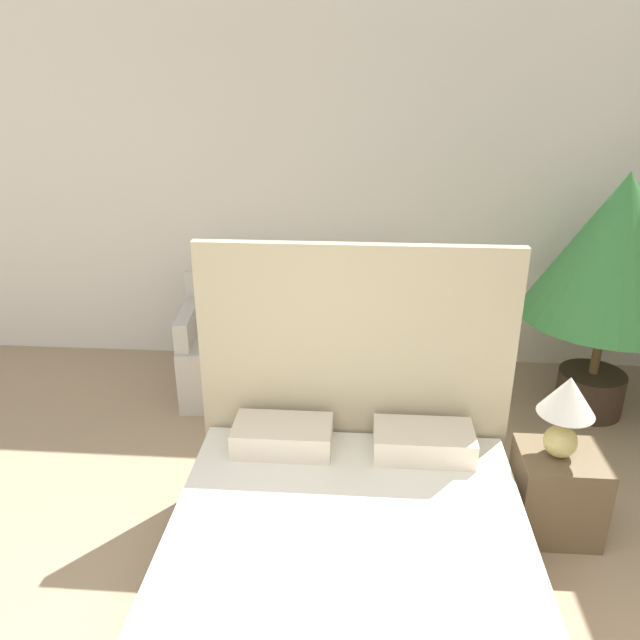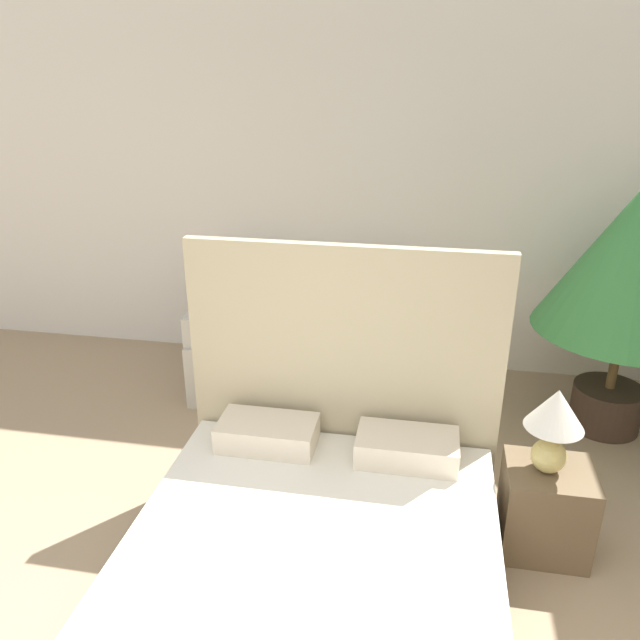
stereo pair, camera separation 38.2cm
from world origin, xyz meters
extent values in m
cube|color=silver|center=(0.00, 3.96, 1.45)|extent=(10.00, 0.06, 2.90)
cube|color=brown|center=(0.16, 1.13, 0.13)|extent=(1.62, 1.95, 0.25)
cube|color=silver|center=(0.16, 1.13, 0.34)|extent=(1.59, 1.91, 0.19)
cube|color=tan|center=(0.16, 2.14, 0.75)|extent=(1.66, 0.06, 1.49)
cube|color=beige|center=(-0.20, 1.92, 0.51)|extent=(0.51, 0.29, 0.14)
cube|color=beige|center=(0.53, 1.92, 0.51)|extent=(0.51, 0.29, 0.14)
cube|color=#B7B2A8|center=(-0.77, 3.22, 0.23)|extent=(0.73, 0.68, 0.47)
cube|color=#B7B2A8|center=(-0.79, 3.50, 0.67)|extent=(0.68, 0.12, 0.41)
cube|color=#B7B2A8|center=(-1.05, 3.19, 0.57)|extent=(0.15, 0.57, 0.21)
cube|color=#B7B2A8|center=(-0.48, 3.25, 0.57)|extent=(0.15, 0.57, 0.21)
cube|color=#B7B2A8|center=(0.19, 3.22, 0.23)|extent=(0.74, 0.70, 0.47)
cube|color=#B7B2A8|center=(0.15, 3.50, 0.67)|extent=(0.68, 0.14, 0.41)
cube|color=#B7B2A8|center=(-0.10, 3.19, 0.57)|extent=(0.17, 0.57, 0.21)
cube|color=#B7B2A8|center=(0.47, 3.26, 0.57)|extent=(0.17, 0.57, 0.21)
cylinder|color=#38281E|center=(1.82, 3.18, 0.15)|extent=(0.45, 0.45, 0.30)
cylinder|color=brown|center=(1.82, 3.18, 0.51)|extent=(0.06, 0.06, 0.43)
cone|color=#387F3D|center=(1.82, 3.18, 1.21)|extent=(1.13, 1.13, 0.97)
cube|color=brown|center=(1.23, 1.91, 0.23)|extent=(0.43, 0.37, 0.47)
sphere|color=tan|center=(1.21, 1.91, 0.55)|extent=(0.17, 0.17, 0.17)
cylinder|color=tan|center=(1.21, 1.91, 0.68)|extent=(0.02, 0.02, 0.08)
cone|color=silver|center=(1.21, 1.91, 0.82)|extent=(0.28, 0.28, 0.20)
cylinder|color=gold|center=(-0.29, 3.20, 0.25)|extent=(0.39, 0.39, 0.50)
camera|label=1|loc=(0.19, -0.83, 2.32)|focal=35.00mm
camera|label=2|loc=(0.57, -0.78, 2.32)|focal=35.00mm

